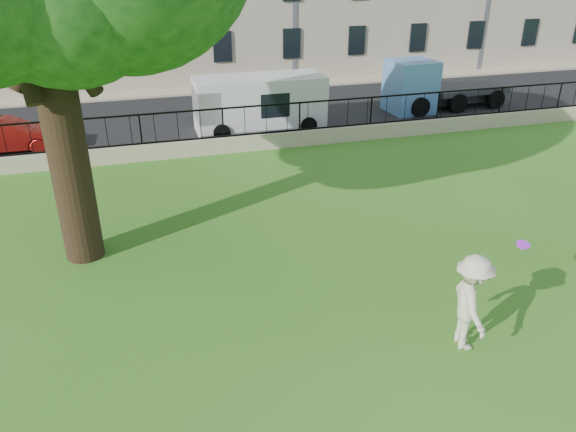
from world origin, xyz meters
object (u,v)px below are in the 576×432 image
object	(u,v)px
frisbee	(523,245)
white_van	(260,104)
red_sedan	(9,135)
blue_truck	(444,83)
man	(471,303)

from	to	relation	value
frisbee	white_van	bearing A→B (deg)	97.92
red_sedan	blue_truck	size ratio (longest dim) A/B	0.67
man	frisbee	size ratio (longest dim) A/B	7.41
man	red_sedan	world-z (taller)	man
frisbee	red_sedan	bearing A→B (deg)	129.40
frisbee	white_van	xyz separation A→B (m)	(-2.00, 14.38, -0.57)
man	white_van	bearing A→B (deg)	15.29
man	frisbee	bearing A→B (deg)	-53.56
blue_truck	man	bearing A→B (deg)	-122.22
white_van	blue_truck	world-z (taller)	blue_truck
frisbee	blue_truck	distance (m)	17.02
red_sedan	blue_truck	bearing A→B (deg)	-83.81
man	red_sedan	bearing A→B (deg)	47.86
man	blue_truck	xyz separation A→B (m)	(8.77, 16.02, 0.19)
white_van	blue_truck	size ratio (longest dim) A/B	0.95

